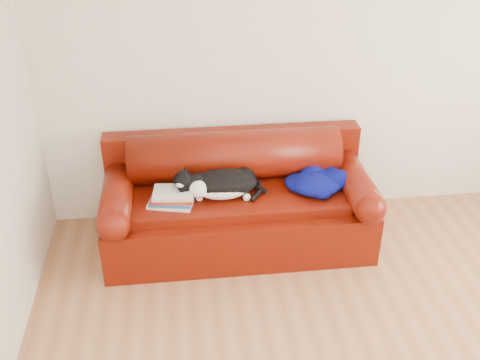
{
  "coord_description": "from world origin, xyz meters",
  "views": [
    {
      "loc": [
        -1.13,
        -2.26,
        2.79
      ],
      "look_at": [
        -0.7,
        1.35,
        0.68
      ],
      "focal_mm": 42.0,
      "sensor_mm": 36.0,
      "label": 1
    }
  ],
  "objects_px": {
    "cat": "(223,185)",
    "blanket": "(318,181)",
    "sofa_base": "(238,218)",
    "book_stack": "(173,197)"
  },
  "relations": [
    {
      "from": "cat",
      "to": "blanket",
      "type": "relative_size",
      "value": 1.26
    },
    {
      "from": "cat",
      "to": "blanket",
      "type": "bearing_deg",
      "value": -9.5
    },
    {
      "from": "sofa_base",
      "to": "book_stack",
      "type": "distance_m",
      "value": 0.61
    },
    {
      "from": "sofa_base",
      "to": "book_stack",
      "type": "relative_size",
      "value": 5.52
    },
    {
      "from": "cat",
      "to": "blanket",
      "type": "xyz_separation_m",
      "value": [
        0.75,
        0.02,
        -0.04
      ]
    },
    {
      "from": "sofa_base",
      "to": "blanket",
      "type": "bearing_deg",
      "value": -4.04
    },
    {
      "from": "cat",
      "to": "sofa_base",
      "type": "bearing_deg",
      "value": 17.65
    },
    {
      "from": "sofa_base",
      "to": "blanket",
      "type": "distance_m",
      "value": 0.71
    },
    {
      "from": "book_stack",
      "to": "blanket",
      "type": "height_order",
      "value": "blanket"
    },
    {
      "from": "sofa_base",
      "to": "cat",
      "type": "bearing_deg",
      "value": -151.04
    }
  ]
}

